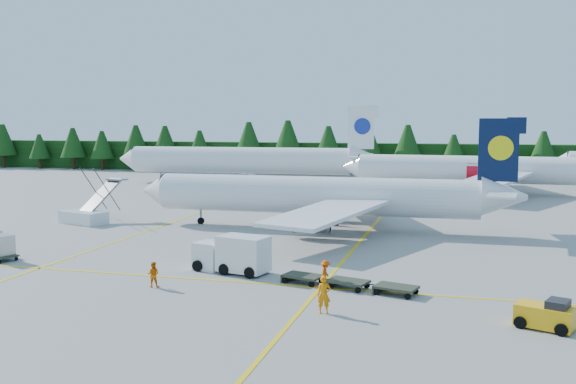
% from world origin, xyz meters
% --- Properties ---
extents(ground, '(320.00, 320.00, 0.00)m').
position_xyz_m(ground, '(0.00, 0.00, 0.00)').
color(ground, '#9A9B95').
rests_on(ground, ground).
extents(taxi_stripe_a, '(0.25, 120.00, 0.01)m').
position_xyz_m(taxi_stripe_a, '(-14.00, 20.00, 0.01)').
color(taxi_stripe_a, yellow).
rests_on(taxi_stripe_a, ground).
extents(taxi_stripe_b, '(0.25, 120.00, 0.01)m').
position_xyz_m(taxi_stripe_b, '(6.00, 20.00, 0.01)').
color(taxi_stripe_b, yellow).
rests_on(taxi_stripe_b, ground).
extents(taxi_stripe_cross, '(80.00, 0.25, 0.01)m').
position_xyz_m(taxi_stripe_cross, '(0.00, -6.00, 0.01)').
color(taxi_stripe_cross, yellow).
rests_on(taxi_stripe_cross, ground).
extents(treeline_hedge, '(220.00, 4.00, 6.00)m').
position_xyz_m(treeline_hedge, '(0.00, 82.00, 3.00)').
color(treeline_hedge, black).
rests_on(treeline_hedge, ground).
extents(airliner_navy, '(35.92, 29.57, 10.45)m').
position_xyz_m(airliner_navy, '(0.15, 15.24, 3.14)').
color(airliner_navy, white).
rests_on(airliner_navy, ground).
extents(airliner_red, '(38.59, 31.71, 11.22)m').
position_xyz_m(airliner_red, '(15.30, 50.95, 3.37)').
color(airliner_red, white).
rests_on(airliner_red, ground).
extents(airliner_far_left, '(43.33, 6.21, 12.59)m').
position_xyz_m(airliner_far_left, '(-22.29, 55.79, 3.95)').
color(airliner_far_left, white).
rests_on(airliner_far_left, ground).
extents(airstairs, '(5.24, 7.11, 4.24)m').
position_xyz_m(airstairs, '(-22.14, 12.65, 0.92)').
color(airstairs, white).
rests_on(airstairs, ground).
extents(service_truck, '(5.56, 3.06, 2.54)m').
position_xyz_m(service_truck, '(-0.71, -3.52, 1.26)').
color(service_truck, silver).
rests_on(service_truck, ground).
extents(baggage_tug, '(3.03, 2.33, 1.44)m').
position_xyz_m(baggage_tug, '(18.39, -10.79, 0.71)').
color(baggage_tug, '#FCAC0E').
rests_on(baggage_tug, ground).
extents(dolly_train, '(8.70, 3.37, 0.14)m').
position_xyz_m(dolly_train, '(7.66, -5.77, 0.46)').
color(dolly_train, '#2F3527').
rests_on(dolly_train, ground).
extents(crew_a, '(0.83, 0.64, 2.01)m').
position_xyz_m(crew_a, '(7.30, -11.14, 1.01)').
color(crew_a, orange).
rests_on(crew_a, ground).
extents(crew_b, '(0.88, 0.75, 1.58)m').
position_xyz_m(crew_b, '(-3.99, -8.53, 0.79)').
color(crew_b, '#E16504').
rests_on(crew_b, ground).
extents(crew_c, '(0.48, 0.70, 1.69)m').
position_xyz_m(crew_c, '(6.29, -5.87, 0.85)').
color(crew_c, '#D74504').
rests_on(crew_c, ground).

